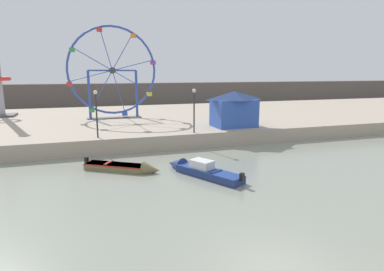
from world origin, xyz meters
The scene contains 9 objects.
ground_plane centered at (0.00, 0.00, 0.00)m, with size 240.00×240.00×0.00m, color gray.
quay_promenade centered at (0.00, 29.47, 0.62)m, with size 110.00×25.38×1.25m, color tan.
distant_town_skyline centered at (0.00, 50.90, 2.20)m, with size 140.00×3.00×4.40m, color #564C47.
motorboat_navy_blue centered at (0.84, 10.17, 0.32)m, with size 3.82×5.69×1.28m.
motorboat_olive_wood centered at (-3.31, 12.21, 0.23)m, with size 4.88×3.65×1.05m.
ferris_wheel_blue_frame centered at (-2.73, 28.74, 6.30)m, with size 9.62×1.20×10.07m.
carnival_booth_blue_tent centered at (7.59, 19.35, 2.99)m, with size 4.36×3.15×3.36m.
promenade_lamp_near centered at (3.00, 17.46, 3.71)m, with size 0.32×0.32×3.73m.
promenade_lamp_far centered at (-4.91, 17.79, 3.70)m, with size 0.32×0.32×3.72m.
Camera 1 is at (-5.50, -8.30, 6.33)m, focal length 30.20 mm.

